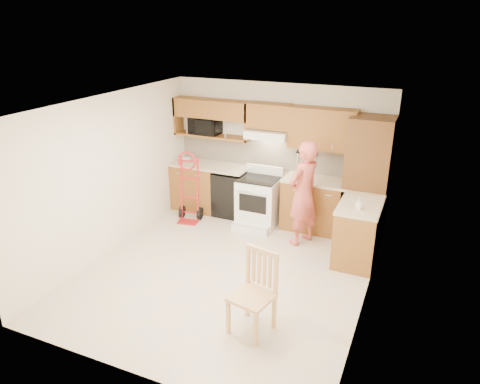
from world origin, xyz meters
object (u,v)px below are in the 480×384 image
Objects in this scene: microwave at (205,126)px; dining_chair at (252,294)px; hand_truck at (188,191)px; range at (258,198)px; person at (303,194)px.

microwave reaches higher than dining_chair.
microwave is 1.28m from hand_truck.
hand_truck is at bearing -164.66° from range.
person is 1.46× the size of hand_truck.
microwave is at bearing 161.83° from range.
range is at bearing -16.45° from microwave.
hand_truck is at bearing 144.88° from dining_chair.
hand_truck is (-1.23, -0.34, 0.08)m from range.
hand_truck is 1.18× the size of dining_chair.
dining_chair is (0.09, -2.44, -0.37)m from person.
range is 0.86× the size of hand_truck.
person is at bearing -17.16° from microwave.
person is (2.15, -0.74, -0.77)m from microwave.
range is 1.01× the size of dining_chair.
microwave is 0.55× the size of range.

